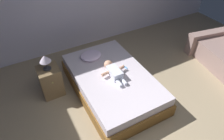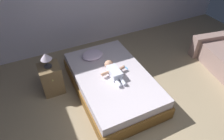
{
  "view_description": "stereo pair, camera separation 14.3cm",
  "coord_description": "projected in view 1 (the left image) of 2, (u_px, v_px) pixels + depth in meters",
  "views": [
    {
      "loc": [
        -1.42,
        -1.15,
        2.78
      ],
      "look_at": [
        -0.14,
        1.2,
        0.51
      ],
      "focal_mm": 32.1,
      "sensor_mm": 36.0,
      "label": 1
    },
    {
      "loc": [
        -1.29,
        -1.21,
        2.78
      ],
      "look_at": [
        -0.14,
        1.2,
        0.51
      ],
      "focal_mm": 32.1,
      "sensor_mm": 36.0,
      "label": 2
    }
  ],
  "objects": [
    {
      "name": "toothbrush",
      "position": [
        124.0,
        66.0,
        3.73
      ],
      "size": [
        0.04,
        0.14,
        0.02
      ],
      "color": "#2C98E6",
      "rests_on": "bed"
    },
    {
      "name": "bed",
      "position": [
        112.0,
        83.0,
        3.7
      ],
      "size": [
        1.27,
        2.04,
        0.41
      ],
      "color": "brown",
      "rests_on": "ground_plane"
    },
    {
      "name": "baby",
      "position": [
        113.0,
        71.0,
        3.54
      ],
      "size": [
        0.47,
        0.63,
        0.16
      ],
      "color": "silver",
      "rests_on": "bed"
    },
    {
      "name": "ground_plane",
      "position": [
        157.0,
        136.0,
        3.08
      ],
      "size": [
        8.0,
        8.0,
        0.0
      ],
      "primitive_type": "plane",
      "color": "#9C8969"
    },
    {
      "name": "lamp",
      "position": [
        45.0,
        59.0,
        3.29
      ],
      "size": [
        0.19,
        0.19,
        0.28
      ],
      "color": "#333338",
      "rests_on": "nightstand"
    },
    {
      "name": "nightstand",
      "position": [
        51.0,
        81.0,
        3.61
      ],
      "size": [
        0.37,
        0.4,
        0.58
      ],
      "color": "brown",
      "rests_on": "ground_plane"
    },
    {
      "name": "pillow",
      "position": [
        91.0,
        56.0,
        3.9
      ],
      "size": [
        0.41,
        0.35,
        0.11
      ],
      "color": "silver",
      "rests_on": "bed"
    }
  ]
}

